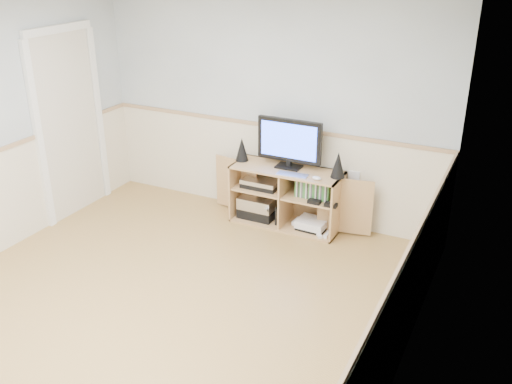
# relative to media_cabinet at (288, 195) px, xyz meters

# --- Properties ---
(room) EXTENTS (4.04, 4.54, 2.54)m
(room) POSITION_rel_media_cabinet_xyz_m (-0.39, -1.93, 0.88)
(room) COLOR tan
(room) RESTS_ON ground
(media_cabinet) EXTENTS (1.86, 0.45, 0.65)m
(media_cabinet) POSITION_rel_media_cabinet_xyz_m (0.00, 0.00, 0.00)
(media_cabinet) COLOR tan
(media_cabinet) RESTS_ON floor
(monitor) EXTENTS (0.71, 0.18, 0.53)m
(monitor) POSITION_rel_media_cabinet_xyz_m (0.00, -0.01, 0.61)
(monitor) COLOR black
(monitor) RESTS_ON media_cabinet
(speaker_left) EXTENTS (0.14, 0.14, 0.26)m
(speaker_left) POSITION_rel_media_cabinet_xyz_m (-0.55, -0.03, 0.45)
(speaker_left) COLOR black
(speaker_left) RESTS_ON media_cabinet
(speaker_right) EXTENTS (0.15, 0.15, 0.27)m
(speaker_right) POSITION_rel_media_cabinet_xyz_m (0.55, -0.03, 0.45)
(speaker_right) COLOR black
(speaker_right) RESTS_ON media_cabinet
(keyboard) EXTENTS (0.33, 0.15, 0.01)m
(keyboard) POSITION_rel_media_cabinet_xyz_m (0.12, -0.19, 0.32)
(keyboard) COLOR silver
(keyboard) RESTS_ON media_cabinet
(mouse) EXTENTS (0.11, 0.08, 0.04)m
(mouse) POSITION_rel_media_cabinet_xyz_m (0.39, -0.19, 0.34)
(mouse) COLOR white
(mouse) RESTS_ON media_cabinet
(av_components) EXTENTS (0.50, 0.30, 0.47)m
(av_components) POSITION_rel_media_cabinet_xyz_m (-0.32, -0.05, -0.11)
(av_components) COLOR black
(av_components) RESTS_ON media_cabinet
(game_consoles) EXTENTS (0.45, 0.30, 0.11)m
(game_consoles) POSITION_rel_media_cabinet_xyz_m (0.31, -0.07, -0.26)
(game_consoles) COLOR white
(game_consoles) RESTS_ON media_cabinet
(game_cases) EXTENTS (0.38, 0.14, 0.19)m
(game_cases) POSITION_rel_media_cabinet_xyz_m (0.32, -0.07, 0.15)
(game_cases) COLOR #3F8C3F
(game_cases) RESTS_ON media_cabinet
(wall_outlet) EXTENTS (0.12, 0.03, 0.12)m
(wall_outlet) POSITION_rel_media_cabinet_xyz_m (0.67, 0.18, 0.27)
(wall_outlet) COLOR white
(wall_outlet) RESTS_ON wall_back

